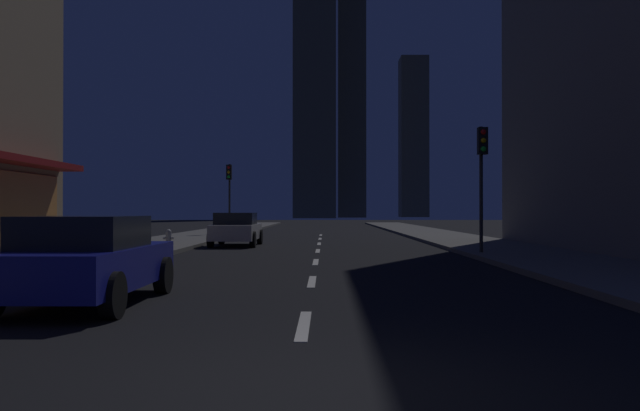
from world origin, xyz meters
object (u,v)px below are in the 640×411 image
at_px(car_parked_near, 87,260).
at_px(traffic_light_far_left, 229,183).
at_px(traffic_light_near_right, 482,161).
at_px(car_parked_far, 236,229).
at_px(fire_hydrant_far_left, 169,238).

relative_size(car_parked_near, traffic_light_far_left, 1.01).
xyz_separation_m(traffic_light_near_right, traffic_light_far_left, (-11.00, 16.95, 0.00)).
distance_m(car_parked_far, traffic_light_near_right, 11.46).
relative_size(car_parked_near, car_parked_far, 1.00).
distance_m(car_parked_far, traffic_light_far_left, 10.88).
relative_size(traffic_light_near_right, traffic_light_far_left, 1.00).
bearing_deg(car_parked_near, traffic_light_far_left, 93.92).
height_order(traffic_light_near_right, traffic_light_far_left, same).
relative_size(car_parked_far, traffic_light_near_right, 1.01).
bearing_deg(car_parked_near, traffic_light_near_right, 49.88).
bearing_deg(car_parked_near, fire_hydrant_far_left, 98.92).
relative_size(car_parked_near, traffic_light_near_right, 1.01).
relative_size(car_parked_far, fire_hydrant_far_left, 6.48).
bearing_deg(fire_hydrant_far_left, car_parked_far, 49.21).
xyz_separation_m(fire_hydrant_far_left, traffic_light_far_left, (0.40, 13.09, 2.74)).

